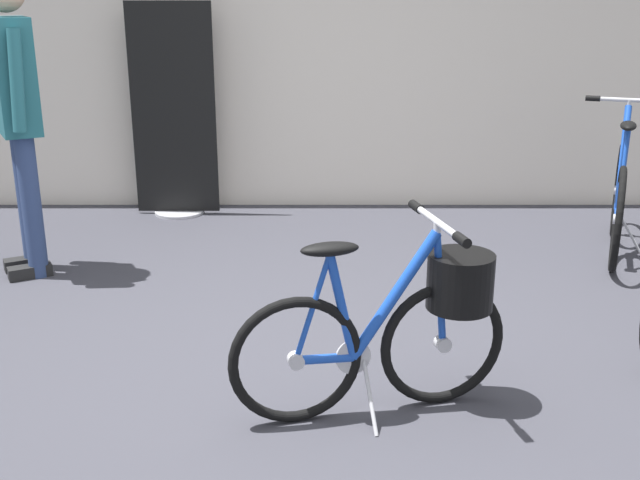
% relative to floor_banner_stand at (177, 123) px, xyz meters
% --- Properties ---
extents(ground_plane, '(7.65, 7.65, 0.00)m').
position_rel_floor_banner_stand_xyz_m(ground_plane, '(0.90, -2.54, -0.67)').
color(ground_plane, '#38383F').
extents(back_wall, '(7.65, 0.10, 2.90)m').
position_rel_floor_banner_stand_xyz_m(back_wall, '(0.90, 0.28, 0.78)').
color(back_wall, silver).
rests_on(back_wall, ground_plane).
extents(floor_banner_stand, '(0.60, 0.36, 1.51)m').
position_rel_floor_banner_stand_xyz_m(floor_banner_stand, '(0.00, 0.00, 0.00)').
color(floor_banner_stand, '#B7B7BC').
rests_on(floor_banner_stand, ground_plane).
extents(folding_bike_foreground, '(1.09, 0.52, 0.79)m').
position_rel_floor_banner_stand_xyz_m(folding_bike_foreground, '(1.37, -2.80, -0.29)').
color(folding_bike_foreground, black).
rests_on(folding_bike_foreground, ground_plane).
extents(display_bike_right, '(0.61, 1.28, 0.94)m').
position_rel_floor_banner_stand_xyz_m(display_bike_right, '(2.90, -0.88, -0.32)').
color(display_bike_right, black).
rests_on(display_bike_right, ground_plane).
extents(visitor_near_wall, '(0.37, 0.47, 1.69)m').
position_rel_floor_banner_stand_xyz_m(visitor_near_wall, '(-0.63, -1.24, 0.30)').
color(visitor_near_wall, navy).
rests_on(visitor_near_wall, ground_plane).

